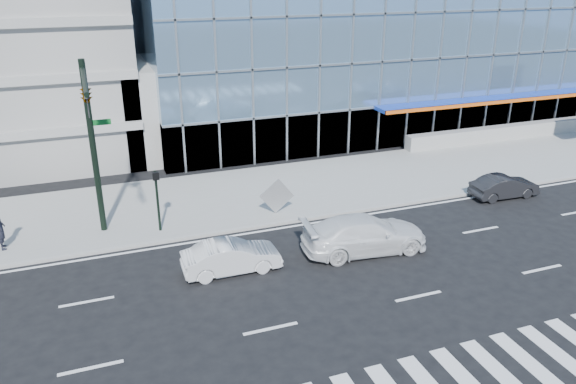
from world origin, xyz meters
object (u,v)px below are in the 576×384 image
object	(u,v)px
dark_sedan	(504,187)
tilted_panel	(277,196)
traffic_signal	(89,113)
white_suv	(365,234)
pedestrian	(0,229)
white_sedan	(231,257)
ped_signal_post	(157,192)

from	to	relation	value
dark_sedan	tilted_panel	world-z (taller)	tilted_panel
traffic_signal	white_suv	bearing A→B (deg)	-22.66
dark_sedan	pedestrian	xyz separation A→B (m)	(-25.11, 2.54, 0.48)
white_suv	white_sedan	size ratio (longest dim) A/B	1.38
traffic_signal	white_sedan	bearing A→B (deg)	-41.62
traffic_signal	tilted_panel	size ratio (longest dim) A/B	6.15
pedestrian	white_suv	bearing A→B (deg)	-121.23
ped_signal_post	pedestrian	distance (m)	6.91
traffic_signal	pedestrian	xyz separation A→B (m)	(-4.31, 0.97, -5.06)
dark_sedan	pedestrian	world-z (taller)	pedestrian
ped_signal_post	traffic_signal	bearing A→B (deg)	-171.48
ped_signal_post	dark_sedan	xyz separation A→B (m)	(18.30, -1.94, -1.52)
white_sedan	dark_sedan	bearing A→B (deg)	-79.68
traffic_signal	dark_sedan	world-z (taller)	traffic_signal
ped_signal_post	white_suv	xyz separation A→B (m)	(8.26, -4.87, -1.33)
pedestrian	tilted_panel	size ratio (longest dim) A/B	1.46
dark_sedan	pedestrian	size ratio (longest dim) A/B	1.99
pedestrian	white_sedan	bearing A→B (deg)	-131.12
tilted_panel	traffic_signal	bearing A→B (deg)	-175.69
traffic_signal	white_sedan	world-z (taller)	traffic_signal
dark_sedan	pedestrian	bearing A→B (deg)	86.11
white_sedan	tilted_panel	xyz separation A→B (m)	(3.60, 4.66, 0.40)
dark_sedan	white_suv	bearing A→B (deg)	108.10
white_sedan	tilted_panel	bearing A→B (deg)	-36.82
white_suv	dark_sedan	size ratio (longest dim) A/B	1.48
traffic_signal	white_suv	size ratio (longest dim) A/B	1.43
ped_signal_post	tilted_panel	size ratio (longest dim) A/B	2.31
pedestrian	tilted_panel	bearing A→B (deg)	-103.74
white_suv	white_sedan	xyz separation A→B (m)	(-6.00, 0.27, -0.15)
ped_signal_post	white_suv	world-z (taller)	ped_signal_post
white_suv	dark_sedan	bearing A→B (deg)	-69.05
pedestrian	ped_signal_post	bearing A→B (deg)	-106.31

